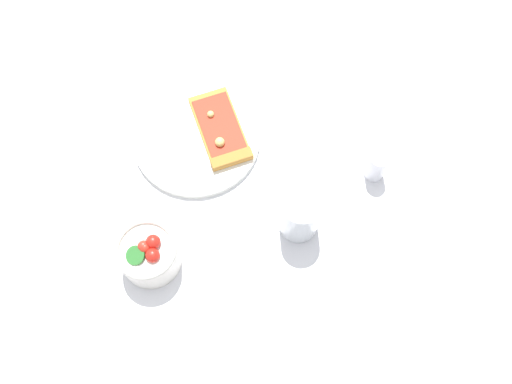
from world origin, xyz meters
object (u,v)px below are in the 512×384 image
(salad_bowl, at_px, (149,254))
(soda_glass, at_px, (300,215))
(pepper_shaker, at_px, (378,165))
(plate, at_px, (197,138))
(pizza_slice_main, at_px, (222,133))

(salad_bowl, distance_m, soda_glass, 0.26)
(pepper_shaker, bearing_deg, soda_glass, -35.63)
(salad_bowl, bearing_deg, plate, -176.99)
(pizza_slice_main, height_order, pepper_shaker, pepper_shaker)
(salad_bowl, bearing_deg, pepper_shaker, 131.80)
(plate, xyz_separation_m, salad_bowl, (0.24, 0.01, 0.03))
(plate, xyz_separation_m, pepper_shaker, (-0.04, 0.33, 0.03))
(plate, relative_size, pepper_shaker, 2.96)
(plate, height_order, salad_bowl, salad_bowl)
(soda_glass, bearing_deg, plate, -112.99)
(pizza_slice_main, relative_size, salad_bowl, 1.68)
(pepper_shaker, bearing_deg, salad_bowl, -48.20)
(pizza_slice_main, relative_size, soda_glass, 1.62)
(pizza_slice_main, xyz_separation_m, pepper_shaker, (-0.02, 0.29, 0.02))
(plate, relative_size, soda_glass, 2.24)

